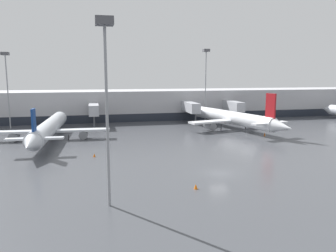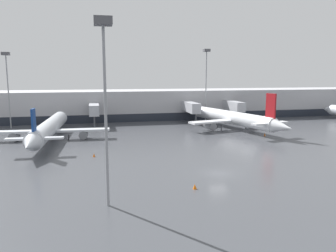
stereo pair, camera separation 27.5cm
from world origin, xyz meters
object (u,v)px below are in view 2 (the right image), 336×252
apron_light_mast_2 (206,66)px  apron_light_mast_5 (104,61)px  traffic_cone_0 (195,186)px  parked_jet_1 (232,118)px  traffic_cone_2 (265,134)px  traffic_cone_3 (94,155)px  parked_jet_0 (49,128)px  apron_light_mast_0 (7,69)px

apron_light_mast_2 → apron_light_mast_5: 66.71m
traffic_cone_0 → parked_jet_1: bearing=60.7°
apron_light_mast_2 → parked_jet_1: bearing=-83.1°
traffic_cone_2 → apron_light_mast_5: (-37.02, -33.23, 14.90)m
traffic_cone_3 → apron_light_mast_2: (32.95, 36.72, 16.20)m
parked_jet_0 → traffic_cone_3: parked_jet_0 is taller
parked_jet_0 → parked_jet_1: size_ratio=1.05×
apron_light_mast_0 → traffic_cone_0: bearing=-58.9°
apron_light_mast_0 → parked_jet_0: bearing=-57.6°
parked_jet_0 → apron_light_mast_0: apron_light_mast_0 is taller
apron_light_mast_0 → apron_light_mast_2: 54.17m
apron_light_mast_0 → apron_light_mast_2: bearing=0.8°
apron_light_mast_0 → apron_light_mast_5: size_ratio=1.00×
traffic_cone_3 → apron_light_mast_2: bearing=48.1°
traffic_cone_2 → apron_light_mast_2: bearing=102.1°
apron_light_mast_2 → traffic_cone_0: bearing=-110.5°
apron_light_mast_5 → traffic_cone_0: bearing=15.1°
traffic_cone_3 → apron_light_mast_5: 26.72m
parked_jet_0 → apron_light_mast_0: size_ratio=2.07×
parked_jet_1 → traffic_cone_2: parked_jet_1 is taller
traffic_cone_0 → apron_light_mast_5: 18.58m
parked_jet_0 → parked_jet_1: (44.08, 4.15, 0.39)m
traffic_cone_2 → apron_light_mast_2: size_ratio=0.04×
parked_jet_0 → parked_jet_1: parked_jet_1 is taller
parked_jet_0 → traffic_cone_0: (21.30, -36.39, -2.24)m
parked_jet_0 → apron_light_mast_5: apron_light_mast_5 is taller
traffic_cone_2 → parked_jet_1: bearing=109.6°
traffic_cone_0 → traffic_cone_2: size_ratio=0.80×
traffic_cone_0 → apron_light_mast_0: 66.15m
traffic_cone_3 → parked_jet_0: bearing=118.3°
parked_jet_1 → traffic_cone_0: bearing=136.8°
traffic_cone_2 → apron_light_mast_5: bearing=-138.1°
traffic_cone_3 → apron_light_mast_2: apron_light_mast_2 is taller
parked_jet_1 → traffic_cone_3: 40.93m
parked_jet_0 → parked_jet_1: bearing=-81.8°
parked_jet_0 → traffic_cone_2: 48.13m
apron_light_mast_0 → traffic_cone_2: bearing=-22.6°
parked_jet_0 → apron_light_mast_0: (-11.95, 18.79, 12.76)m
parked_jet_1 → traffic_cone_0: parked_jet_1 is taller
parked_jet_1 → traffic_cone_0: 46.57m
apron_light_mast_2 → apron_light_mast_5: apron_light_mast_2 is taller
apron_light_mast_0 → traffic_cone_3: bearing=-59.5°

